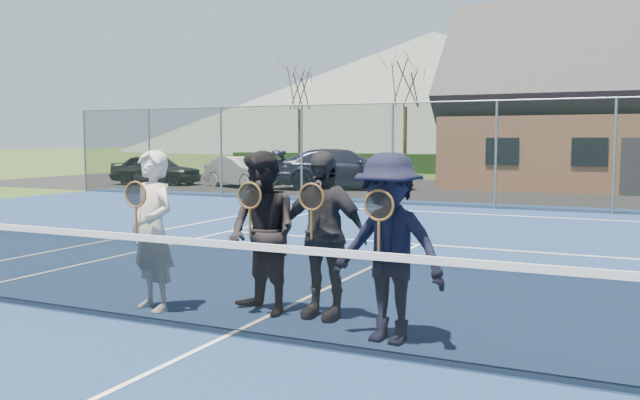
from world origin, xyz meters
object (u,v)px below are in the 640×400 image
object	(u,v)px
car_c	(344,169)
player_c	(322,235)
car_a	(156,169)
car_b	(242,172)
player_a	(153,231)
tennis_net	(226,284)
player_b	(263,233)
player_d	(389,248)

from	to	relation	value
car_c	player_c	distance (m)	19.00
car_a	player_c	xyz separation A→B (m)	(15.61, -16.60, 0.27)
car_b	player_a	bearing A→B (deg)	-127.57
car_a	car_c	bearing A→B (deg)	-92.21
tennis_net	player_c	size ratio (longest dim) A/B	6.49
tennis_net	player_c	world-z (taller)	player_c
car_a	player_a	world-z (taller)	player_a
car_a	player_b	bearing A→B (deg)	-146.92
car_a	tennis_net	world-z (taller)	car_a
tennis_net	player_b	xyz separation A→B (m)	(-0.13, 0.93, 0.38)
player_b	player_c	world-z (taller)	same
car_c	player_d	xyz separation A→B (m)	(8.24, -18.08, 0.14)
tennis_net	car_a	bearing A→B (deg)	130.50
player_a	player_b	bearing A→B (deg)	18.11
tennis_net	car_b	bearing A→B (deg)	121.39
player_c	player_a	bearing A→B (deg)	-164.36
tennis_net	player_b	size ratio (longest dim) A/B	6.49
car_b	player_a	world-z (taller)	player_a
player_a	player_d	distance (m)	2.80
player_a	player_c	distance (m)	1.93
car_c	tennis_net	size ratio (longest dim) A/B	0.46
player_a	player_b	world-z (taller)	same
player_b	car_c	bearing A→B (deg)	110.57
car_a	player_d	distance (m)	23.83
car_a	player_b	size ratio (longest dim) A/B	2.14
car_c	car_a	bearing A→B (deg)	73.99
car_b	player_c	xyz separation A→B (m)	(11.39, -16.72, 0.30)
car_c	tennis_net	xyz separation A→B (m)	(6.76, -18.60, -0.25)
car_a	player_a	distance (m)	21.96
player_a	player_b	xyz separation A→B (m)	(1.20, 0.39, -0.00)
player_a	player_c	bearing A→B (deg)	15.64
car_a	player_d	world-z (taller)	player_d
player_b	player_d	distance (m)	1.66
car_a	player_d	xyz separation A→B (m)	(16.55, -17.14, 0.26)
tennis_net	player_a	distance (m)	1.48
player_a	car_a	bearing A→B (deg)	128.78
car_c	player_a	distance (m)	18.86
car_b	player_d	bearing A→B (deg)	-120.97
car_a	player_b	xyz separation A→B (m)	(14.95, -16.73, 0.26)
tennis_net	player_a	xyz separation A→B (m)	(-1.32, 0.53, 0.38)
car_b	player_a	size ratio (longest dim) A/B	2.09
player_c	player_b	bearing A→B (deg)	-168.96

